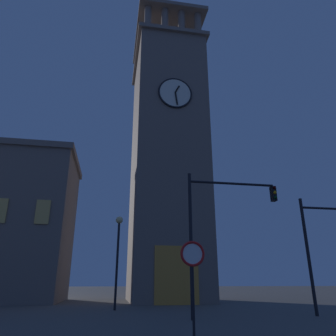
% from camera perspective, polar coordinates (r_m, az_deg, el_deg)
% --- Properties ---
extents(ground_plane, '(200.00, 200.00, 0.00)m').
position_cam_1_polar(ground_plane, '(25.49, 5.32, -23.19)').
color(ground_plane, '#56544F').
extents(clocktower, '(6.80, 9.59, 30.63)m').
position_cam_1_polar(clocktower, '(30.16, -0.31, 1.45)').
color(clocktower, '#75665B').
rests_on(clocktower, ground_plane).
extents(traffic_signal_near, '(2.77, 0.41, 5.63)m').
position_cam_1_polar(traffic_signal_near, '(18.23, 25.89, -11.13)').
color(traffic_signal_near, black).
rests_on(traffic_signal_near, ground_plane).
extents(traffic_signal_mid, '(4.48, 0.41, 6.45)m').
position_cam_1_polar(traffic_signal_mid, '(15.20, 9.17, -8.83)').
color(traffic_signal_mid, black).
rests_on(traffic_signal_mid, ground_plane).
extents(street_lamp, '(0.44, 0.44, 5.32)m').
position_cam_1_polar(street_lamp, '(19.77, -9.00, -13.28)').
color(street_lamp, black).
rests_on(street_lamp, ground_plane).
extents(no_horn_sign, '(0.78, 0.14, 2.72)m').
position_cam_1_polar(no_horn_sign, '(10.20, 4.46, -16.33)').
color(no_horn_sign, black).
rests_on(no_horn_sign, ground_plane).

